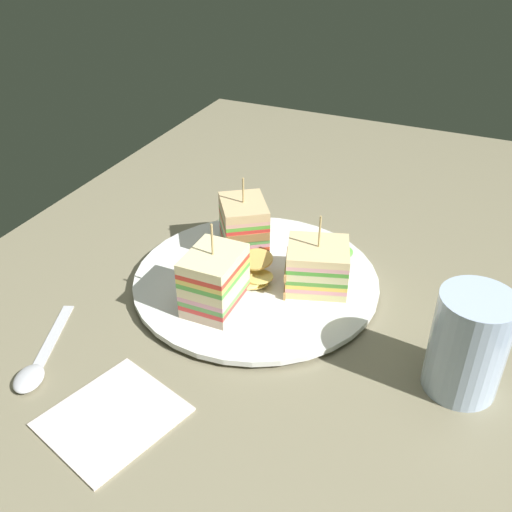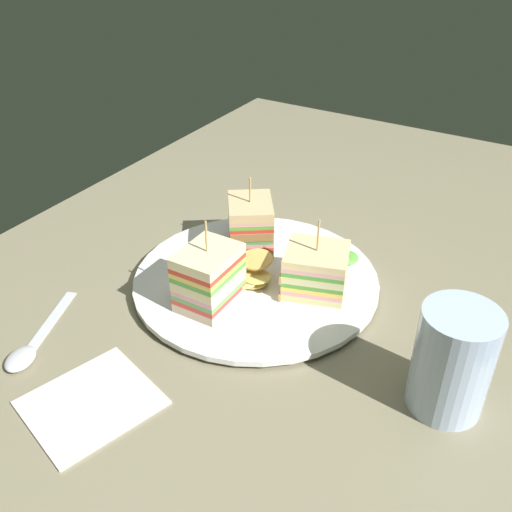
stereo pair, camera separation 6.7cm
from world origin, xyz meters
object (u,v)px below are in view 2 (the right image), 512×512
plate (256,280)px  drinking_glass (451,367)px  sandwich_wedge_0 (315,270)px  sandwich_wedge_2 (209,278)px  sandwich_wedge_1 (250,224)px  napkin (91,402)px  spoon (28,350)px  chip_pile (250,274)px

plate → drinking_glass: (-7.14, -24.80, 3.85)cm
sandwich_wedge_0 → sandwich_wedge_2: sandwich_wedge_2 is taller
sandwich_wedge_1 → drinking_glass: size_ratio=0.91×
plate → sandwich_wedge_0: sandwich_wedge_0 is taller
sandwich_wedge_2 → napkin: 17.93cm
plate → sandwich_wedge_2: size_ratio=2.77×
drinking_glass → spoon: bearing=111.5°
sandwich_wedge_0 → drinking_glass: drinking_glass is taller
spoon → chip_pile: bearing=124.2°
sandwich_wedge_2 → chip_pile: sandwich_wedge_2 is taller
plate → spoon: bearing=147.7°
sandwich_wedge_0 → napkin: size_ratio=0.82×
sandwich_wedge_1 → sandwich_wedge_2: bearing=-23.8°
plate → spoon: plate is taller
sandwich_wedge_1 → napkin: (-30.15, -0.73, -4.14)cm
sandwich_wedge_1 → chip_pile: bearing=-3.9°
spoon → drinking_glass: size_ratio=1.28×
plate → drinking_glass: bearing=-106.1°
spoon → plate: bearing=126.3°
spoon → sandwich_wedge_2: bearing=120.0°
sandwich_wedge_0 → drinking_glass: (-8.57, -17.67, 0.71)cm
sandwich_wedge_0 → drinking_glass: size_ratio=0.87×
drinking_glass → napkin: bearing=121.2°
sandwich_wedge_0 → chip_pile: (-3.04, 7.04, -1.31)cm
plate → spoon: size_ratio=2.16×
chip_pile → spoon: bearing=145.6°
plate → spoon: 26.69cm
sandwich_wedge_0 → spoon: sandwich_wedge_0 is taller
chip_pile → spoon: size_ratio=0.60×
spoon → drinking_glass: (15.41, -39.08, 4.17)cm
sandwich_wedge_2 → drinking_glass: sandwich_wedge_2 is taller
sandwich_wedge_2 → sandwich_wedge_0: bearing=-47.2°
plate → sandwich_wedge_2: bearing=165.1°
plate → sandwich_wedge_0: (1.43, -7.13, 3.14)cm
plate → sandwich_wedge_0: 7.92cm
napkin → drinking_glass: size_ratio=1.06×
drinking_glass → sandwich_wedge_1: bearing=66.0°
sandwich_wedge_2 → chip_pile: bearing=-20.3°
sandwich_wedge_0 → plate: bearing=-6.5°
sandwich_wedge_2 → napkin: bearing=173.8°
sandwich_wedge_1 → sandwich_wedge_2: (-12.87, -2.46, 0.30)cm
chip_pile → napkin: chip_pile is taller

